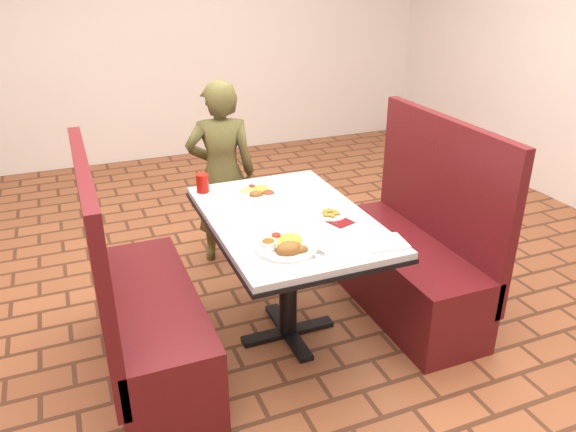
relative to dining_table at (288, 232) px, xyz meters
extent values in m
plane|color=#A15A34|center=(0.00, 0.00, -0.65)|extent=(7.00, 7.00, 0.00)
cube|color=white|center=(0.00, 3.50, 0.75)|extent=(6.00, 0.04, 2.80)
cube|color=silver|center=(0.00, 0.00, 0.08)|extent=(0.80, 1.20, 0.03)
cube|color=black|center=(0.00, 0.00, 0.05)|extent=(0.81, 1.21, 0.02)
cylinder|color=black|center=(0.00, 0.00, -0.30)|extent=(0.10, 0.10, 0.69)
cube|color=black|center=(0.00, 0.00, -0.64)|extent=(0.55, 0.08, 0.03)
cube|color=black|center=(0.00, 0.00, -0.64)|extent=(0.08, 0.55, 0.03)
cube|color=maroon|center=(-0.75, 0.00, -0.43)|extent=(0.45, 1.20, 0.45)
cube|color=maroon|center=(-0.97, 0.00, 0.05)|extent=(0.06, 1.20, 0.95)
cube|color=maroon|center=(0.75, 0.00, -0.43)|extent=(0.45, 1.20, 0.45)
cube|color=maroon|center=(0.97, 0.00, 0.05)|extent=(0.06, 1.20, 0.95)
imported|color=brown|center=(-0.07, 1.03, -0.01)|extent=(0.53, 0.40, 1.28)
cylinder|color=white|center=(-0.14, -0.33, 0.10)|extent=(0.30, 0.30, 0.02)
ellipsoid|color=gold|center=(-0.11, -0.30, 0.14)|extent=(0.12, 0.12, 0.05)
ellipsoid|color=#99CC51|center=(-0.20, -0.28, 0.13)|extent=(0.12, 0.10, 0.04)
cylinder|color=red|center=(-0.17, -0.26, 0.14)|extent=(0.04, 0.04, 0.01)
ellipsoid|color=brown|center=(-0.15, -0.39, 0.15)|extent=(0.13, 0.10, 0.07)
ellipsoid|color=brown|center=(-0.11, -0.41, 0.14)|extent=(0.07, 0.05, 0.05)
cylinder|color=white|center=(-0.24, -0.35, 0.14)|extent=(0.07, 0.07, 0.04)
cylinder|color=brown|center=(-0.24, -0.35, 0.16)|extent=(0.06, 0.06, 0.01)
cylinder|color=white|center=(-0.04, 0.34, 0.10)|extent=(0.24, 0.24, 0.01)
ellipsoid|color=gold|center=(-0.02, 0.37, 0.13)|extent=(0.10, 0.10, 0.04)
ellipsoid|color=#99CC51|center=(-0.09, 0.39, 0.13)|extent=(0.10, 0.08, 0.03)
cylinder|color=red|center=(-0.06, 0.40, 0.13)|extent=(0.04, 0.04, 0.01)
ellipsoid|color=maroon|center=(0.00, 0.31, 0.12)|extent=(0.07, 0.07, 0.03)
ellipsoid|color=brown|center=(-0.07, 0.30, 0.13)|extent=(0.08, 0.06, 0.05)
cylinder|color=white|center=(0.21, -0.08, 0.10)|extent=(0.16, 0.16, 0.01)
cube|color=#620E0F|center=(0.22, -0.17, 0.10)|extent=(0.14, 0.14, 0.00)
cube|color=silver|center=(0.19, -0.14, 0.10)|extent=(0.02, 0.13, 0.00)
cylinder|color=#AE140B|center=(-0.33, 0.50, 0.15)|extent=(0.07, 0.07, 0.11)
cube|color=white|center=(0.30, -0.47, 0.10)|extent=(0.23, 0.18, 0.01)
cube|color=silver|center=(-0.04, -0.39, 0.11)|extent=(0.06, 0.16, 0.00)
cube|color=silver|center=(-0.06, -0.41, 0.11)|extent=(0.02, 0.15, 0.00)
camera|label=1|loc=(-1.01, -2.47, 1.32)|focal=35.00mm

